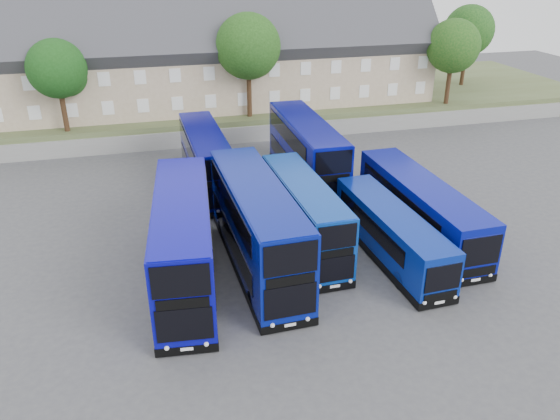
% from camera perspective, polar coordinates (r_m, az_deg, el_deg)
% --- Properties ---
extents(ground, '(120.00, 120.00, 0.00)m').
position_cam_1_polar(ground, '(29.16, 3.40, -7.87)').
color(ground, '#404045').
rests_on(ground, ground).
extents(retaining_wall, '(70.00, 0.40, 1.50)m').
position_cam_1_polar(retaining_wall, '(50.07, -5.05, 7.76)').
color(retaining_wall, slate).
rests_on(retaining_wall, ground).
extents(earth_bank, '(80.00, 20.00, 2.00)m').
position_cam_1_polar(earth_bank, '(59.50, -6.78, 10.84)').
color(earth_bank, '#49512D').
rests_on(earth_bank, ground).
extents(terrace_row, '(48.00, 10.40, 11.20)m').
position_cam_1_polar(terrace_row, '(54.08, -9.70, 15.25)').
color(terrace_row, tan).
rests_on(terrace_row, earth_bank).
extents(dd_front_left, '(3.98, 12.29, 4.80)m').
position_cam_1_polar(dd_front_left, '(28.64, -10.01, -3.40)').
color(dd_front_left, '#080897').
rests_on(dd_front_left, ground).
extents(dd_front_mid, '(3.16, 12.32, 4.87)m').
position_cam_1_polar(dd_front_mid, '(29.62, -2.41, -1.89)').
color(dd_front_mid, navy).
rests_on(dd_front_mid, ground).
extents(dd_front_right, '(2.66, 10.33, 4.08)m').
position_cam_1_polar(dd_front_right, '(31.79, 2.51, -0.66)').
color(dd_front_right, '#083397').
rests_on(dd_front_right, ground).
extents(dd_rear_left, '(2.66, 10.88, 4.30)m').
position_cam_1_polar(dd_rear_left, '(40.21, -7.76, 5.11)').
color(dd_rear_left, '#060877').
rests_on(dd_rear_left, ground).
extents(dd_rear_right, '(2.89, 12.12, 4.81)m').
position_cam_1_polar(dd_rear_right, '(40.58, 2.75, 5.89)').
color(dd_rear_right, '#060B80').
rests_on(dd_rear_right, ground).
extents(coach_east_a, '(2.70, 10.81, 2.93)m').
position_cam_1_polar(coach_east_a, '(31.57, 11.48, -2.54)').
color(coach_east_a, navy).
rests_on(coach_east_a, ground).
extents(coach_east_b, '(2.84, 12.56, 3.42)m').
position_cam_1_polar(coach_east_b, '(34.52, 14.41, 0.14)').
color(coach_east_b, '#070F88').
rests_on(coach_east_b, ground).
extents(tree_west, '(4.80, 4.80, 7.65)m').
position_cam_1_polar(tree_west, '(49.33, -22.08, 13.33)').
color(tree_west, '#382314').
rests_on(tree_west, earth_bank).
extents(tree_mid, '(5.76, 5.76, 9.18)m').
position_cam_1_polar(tree_mid, '(50.27, -3.20, 16.48)').
color(tree_mid, '#382314').
rests_on(tree_mid, earth_bank).
extents(tree_east, '(5.12, 5.12, 8.16)m').
position_cam_1_polar(tree_east, '(57.34, 17.71, 15.83)').
color(tree_east, '#382314').
rests_on(tree_east, earth_bank).
extents(tree_far, '(5.44, 5.44, 8.67)m').
position_cam_1_polar(tree_far, '(66.33, 19.17, 17.14)').
color(tree_far, '#382314').
rests_on(tree_far, earth_bank).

